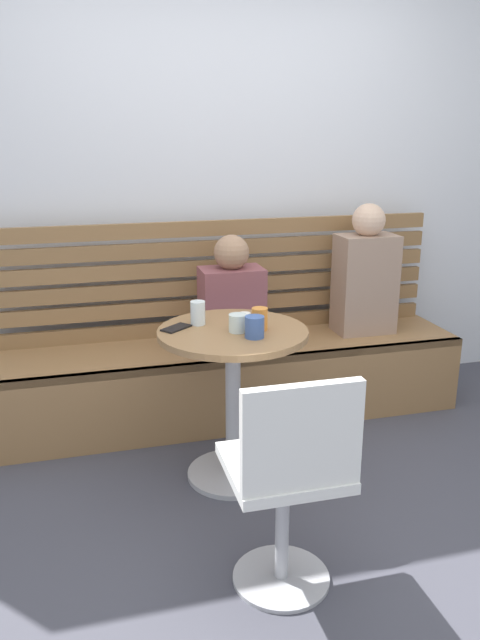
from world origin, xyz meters
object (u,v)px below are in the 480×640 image
person_child_left (232,299)px  cup_mug_blue (255,327)px  person_adult (365,276)px  cup_glass_short (238,323)px  cup_tumbler_orange (260,319)px  cup_water_clear (198,313)px  booth_bench (226,381)px  cup_espresso_small (245,319)px  cafe_table (233,376)px  white_chair (290,478)px  phone_on_table (176,328)px

person_child_left → cup_mug_blue: bearing=-96.8°
person_adult → cup_glass_short: person_adult is taller
cup_tumbler_orange → cup_mug_blue: 0.11m
cup_tumbler_orange → cup_water_clear: bearing=149.6°
booth_bench → person_child_left: size_ratio=4.31×
person_adult → cup_tumbler_orange: person_adult is taller
cup_glass_short → cup_espresso_small: size_ratio=1.43×
cup_water_clear → cafe_table: bearing=-41.2°
cup_glass_short → cup_mug_blue: cup_mug_blue is taller
cup_mug_blue → person_child_left: bearing=83.2°
cup_glass_short → cup_mug_blue: 0.11m
booth_bench → white_chair: size_ratio=3.18×
cafe_table → cup_water_clear: bearing=138.8°
person_child_left → cup_espresso_small: 0.55m
white_chair → cup_espresso_small: white_chair is taller
person_adult → cup_tumbler_orange: 1.11m
cup_water_clear → person_adult: bearing=26.5°
cup_espresso_small → cup_tumbler_orange: bearing=-64.5°
person_child_left → cup_glass_short: (-0.14, -0.64, 0.06)m
person_adult → white_chair: bearing=-123.6°
cafe_table → phone_on_table: phone_on_table is taller
cafe_table → person_child_left: 0.66m
booth_bench → person_child_left: 0.50m
cafe_table → cup_tumbler_orange: 0.30m
cup_espresso_small → cup_water_clear: bearing=165.0°
booth_bench → cup_water_clear: (-0.26, -0.52, 0.57)m
booth_bench → phone_on_table: size_ratio=19.29×
cup_glass_short → phone_on_table: size_ratio=0.57×
cafe_table → cup_mug_blue: size_ratio=7.79×
person_adult → cup_glass_short: bearing=-143.7°
person_child_left → phone_on_table: 0.66m
cafe_table → booth_bench: bearing=79.2°
white_chair → phone_on_table: 0.96m
booth_bench → person_adult: size_ratio=3.55×
cup_mug_blue → phone_on_table: size_ratio=0.68×
cup_glass_short → person_child_left: bearing=78.0°
white_chair → cafe_table: bearing=89.2°
cafe_table → person_adult: 1.22m
person_adult → phone_on_table: bearing=-154.0°
booth_bench → white_chair: white_chair is taller
cup_mug_blue → cup_glass_short: bearing=116.7°
booth_bench → cup_tumbler_orange: 0.88m
booth_bench → cup_glass_short: size_ratio=33.75×
cafe_table → cup_tumbler_orange: cup_tumbler_orange is taller
cup_mug_blue → phone_on_table: 0.37m
cup_water_clear → person_child_left: bearing=59.8°
white_chair → person_child_left: person_child_left is taller
white_chair → cup_espresso_small: size_ratio=15.18×
person_child_left → cup_glass_short: size_ratio=7.83×
white_chair → cup_glass_short: white_chair is taller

